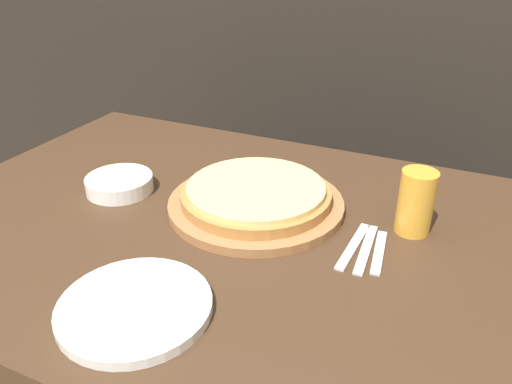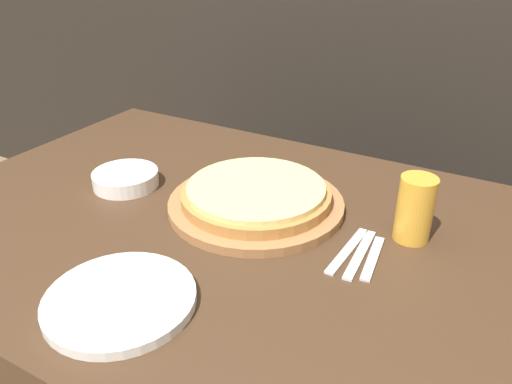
% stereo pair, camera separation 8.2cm
% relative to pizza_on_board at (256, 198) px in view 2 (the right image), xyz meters
% --- Properties ---
extents(dining_table, '(1.51, 0.96, 0.77)m').
position_rel_pizza_on_board_xyz_m(dining_table, '(0.04, -0.08, -0.41)').
color(dining_table, '#3D2819').
rests_on(dining_table, ground_plane).
extents(pizza_on_board, '(0.39, 0.39, 0.06)m').
position_rel_pizza_on_board_xyz_m(pizza_on_board, '(0.00, 0.00, 0.00)').
color(pizza_on_board, '#99663D').
rests_on(pizza_on_board, dining_table).
extents(beer_glass, '(0.07, 0.07, 0.13)m').
position_rel_pizza_on_board_xyz_m(beer_glass, '(0.33, 0.05, 0.05)').
color(beer_glass, gold).
rests_on(beer_glass, dining_table).
extents(dinner_plate, '(0.25, 0.25, 0.02)m').
position_rel_pizza_on_board_xyz_m(dinner_plate, '(-0.04, -0.39, -0.02)').
color(dinner_plate, silver).
rests_on(dinner_plate, dining_table).
extents(side_bowl, '(0.16, 0.16, 0.04)m').
position_rel_pizza_on_board_xyz_m(side_bowl, '(-0.33, -0.06, -0.01)').
color(side_bowl, silver).
rests_on(side_bowl, dining_table).
extents(fork, '(0.03, 0.17, 0.00)m').
position_rel_pizza_on_board_xyz_m(fork, '(0.24, -0.06, -0.02)').
color(fork, silver).
rests_on(fork, dining_table).
extents(dinner_knife, '(0.03, 0.17, 0.00)m').
position_rel_pizza_on_board_xyz_m(dinner_knife, '(0.26, -0.06, -0.02)').
color(dinner_knife, silver).
rests_on(dinner_knife, dining_table).
extents(spoon, '(0.03, 0.15, 0.00)m').
position_rel_pizza_on_board_xyz_m(spoon, '(0.29, -0.06, -0.02)').
color(spoon, silver).
rests_on(spoon, dining_table).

